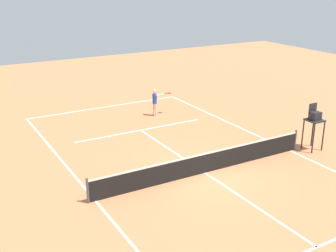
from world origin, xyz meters
name	(u,v)px	position (x,y,z in m)	size (l,w,h in m)	color
ground_plane	(205,173)	(0.00, 0.00, 0.00)	(60.00, 60.00, 0.00)	#D37A4C
court_lines	(205,173)	(0.00, 0.00, 0.00)	(10.55, 23.80, 0.01)	white
tennis_net	(205,163)	(0.00, 0.00, 0.50)	(11.15, 0.10, 1.07)	#4C4C51
player_serving	(155,100)	(-2.03, -8.50, 1.04)	(1.31, 0.46, 1.74)	beige
tennis_ball	(180,116)	(-3.27, -7.61, 0.03)	(0.07, 0.07, 0.07)	#CCE033
umpire_chair	(314,120)	(-6.30, 0.39, 1.61)	(0.80, 0.80, 2.41)	#232328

